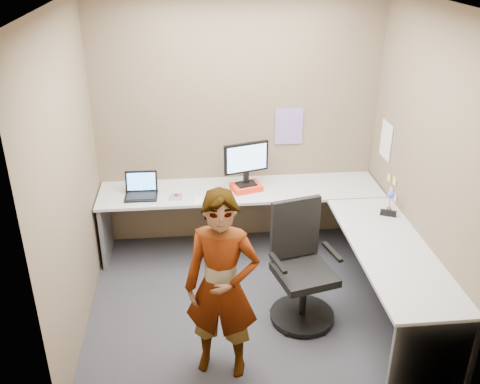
{
  "coord_description": "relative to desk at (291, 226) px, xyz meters",
  "views": [
    {
      "loc": [
        -0.5,
        -4.08,
        3.16
      ],
      "look_at": [
        -0.08,
        0.25,
        1.05
      ],
      "focal_mm": 40.0,
      "sensor_mm": 36.0,
      "label": 1
    }
  ],
  "objects": [
    {
      "name": "ground",
      "position": [
        -0.44,
        -0.39,
        -0.59
      ],
      "size": [
        3.0,
        3.0,
        0.0
      ],
      "primitive_type": "plane",
      "color": "#2B2A30",
      "rests_on": "ground"
    },
    {
      "name": "laptop",
      "position": [
        -1.47,
        0.55,
        0.2
      ],
      "size": [
        0.33,
        0.28,
        0.23
      ],
      "rotation": [
        0.0,
        0.0,
        -0.01
      ],
      "color": "black",
      "rests_on": "desk"
    },
    {
      "name": "sticky_note_c",
      "position": [
        1.05,
        0.09,
        0.21
      ],
      "size": [
        0.01,
        0.07,
        0.07
      ],
      "primitive_type": "cube",
      "color": "pink",
      "rests_on": "wall_right"
    },
    {
      "name": "origami",
      "position": [
        -0.91,
        0.36,
        0.17
      ],
      "size": [
        0.1,
        0.1,
        0.06
      ],
      "primitive_type": "cone",
      "color": "white",
      "rests_on": "desk"
    },
    {
      "name": "sticky_note_a",
      "position": [
        1.05,
        0.16,
        0.36
      ],
      "size": [
        0.01,
        0.07,
        0.07
      ],
      "primitive_type": "cube",
      "color": "#F2E059",
      "rests_on": "wall_right"
    },
    {
      "name": "calendar_white",
      "position": [
        1.05,
        0.51,
        0.66
      ],
      "size": [
        0.01,
        0.28,
        0.38
      ],
      "primitive_type": "cube",
      "color": "white",
      "rests_on": "wall_right"
    },
    {
      "name": "wall_back",
      "position": [
        -0.44,
        0.91,
        0.76
      ],
      "size": [
        3.0,
        0.0,
        3.0
      ],
      "primitive_type": "plane",
      "rotation": [
        1.57,
        0.0,
        0.0
      ],
      "color": "brown",
      "rests_on": "ground"
    },
    {
      "name": "stapler",
      "position": [
        0.91,
        -0.13,
        0.17
      ],
      "size": [
        0.15,
        0.1,
        0.05
      ],
      "primitive_type": "cube",
      "rotation": [
        0.0,
        0.0,
        -0.43
      ],
      "color": "black",
      "rests_on": "desk"
    },
    {
      "name": "paper_ream",
      "position": [
        -0.38,
        0.57,
        0.17
      ],
      "size": [
        0.35,
        0.3,
        0.06
      ],
      "primitive_type": "cube",
      "rotation": [
        0.0,
        0.0,
        0.29
      ],
      "color": "red",
      "rests_on": "desk"
    },
    {
      "name": "flower",
      "position": [
        0.94,
        -0.05,
        0.28
      ],
      "size": [
        0.07,
        0.07,
        0.22
      ],
      "color": "brown",
      "rests_on": "desk"
    },
    {
      "name": "sticky_note_d",
      "position": [
        1.05,
        0.31,
        0.33
      ],
      "size": [
        0.01,
        0.07,
        0.07
      ],
      "primitive_type": "cube",
      "color": "#F2E059",
      "rests_on": "wall_right"
    },
    {
      "name": "wall_right",
      "position": [
        1.06,
        -0.39,
        0.76
      ],
      "size": [
        0.0,
        2.7,
        2.7
      ],
      "primitive_type": "plane",
      "rotation": [
        1.57,
        0.0,
        -1.57
      ],
      "color": "brown",
      "rests_on": "ground"
    },
    {
      "name": "ceiling",
      "position": [
        -0.44,
        -0.39,
        2.11
      ],
      "size": [
        3.0,
        3.0,
        0.0
      ],
      "primitive_type": "plane",
      "rotation": [
        3.14,
        0.0,
        0.0
      ],
      "color": "white",
      "rests_on": "wall_back"
    },
    {
      "name": "calendar_purple",
      "position": [
        0.11,
        0.9,
        0.71
      ],
      "size": [
        0.3,
        0.01,
        0.4
      ],
      "primitive_type": "cube",
      "color": "#846BB7",
      "rests_on": "wall_back"
    },
    {
      "name": "trackball_mouse",
      "position": [
        -1.11,
        0.42,
        0.17
      ],
      "size": [
        0.12,
        0.08,
        0.07
      ],
      "color": "#B7B7BC",
      "rests_on": "desk"
    },
    {
      "name": "sticky_note_b",
      "position": [
        1.05,
        0.21,
        0.23
      ],
      "size": [
        0.01,
        0.07,
        0.07
      ],
      "primitive_type": "cube",
      "color": "pink",
      "rests_on": "wall_right"
    },
    {
      "name": "monitor",
      "position": [
        -0.38,
        0.59,
        0.47
      ],
      "size": [
        0.47,
        0.2,
        0.46
      ],
      "rotation": [
        0.0,
        0.0,
        0.29
      ],
      "color": "black",
      "rests_on": "paper_ream"
    },
    {
      "name": "person",
      "position": [
        -0.75,
        -1.19,
        0.19
      ],
      "size": [
        0.64,
        0.5,
        1.56
      ],
      "primitive_type": "imported",
      "rotation": [
        0.0,
        0.0,
        -0.25
      ],
      "color": "#999399",
      "rests_on": "ground"
    },
    {
      "name": "office_chair",
      "position": [
        -0.02,
        -0.6,
        -0.14
      ],
      "size": [
        0.62,
        0.59,
        1.09
      ],
      "rotation": [
        0.0,
        0.0,
        0.24
      ],
      "color": "black",
      "rests_on": "ground"
    },
    {
      "name": "wall_left",
      "position": [
        -1.94,
        -0.39,
        0.76
      ],
      "size": [
        0.0,
        2.7,
        2.7
      ],
      "primitive_type": "plane",
      "rotation": [
        1.57,
        0.0,
        1.57
      ],
      "color": "brown",
      "rests_on": "ground"
    },
    {
      "name": "desk",
      "position": [
        0.0,
        0.0,
        0.0
      ],
      "size": [
        2.98,
        2.58,
        0.73
      ],
      "color": "silver",
      "rests_on": "ground"
    }
  ]
}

